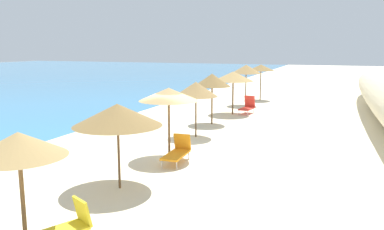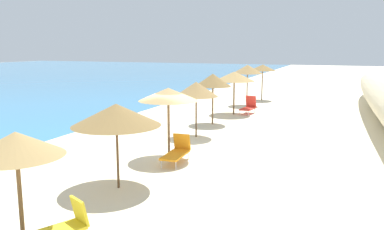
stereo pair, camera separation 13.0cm
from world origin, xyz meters
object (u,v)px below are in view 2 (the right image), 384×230
(beach_umbrella_4, at_px, (116,115))
(lounge_chair_1, at_px, (249,106))
(beach_umbrella_8, at_px, (234,76))
(beach_umbrella_7, at_px, (213,80))
(beach_umbrella_9, at_px, (248,69))
(beach_umbrella_6, at_px, (196,89))
(lounge_chair_3, at_px, (58,227))
(beach_umbrella_10, at_px, (263,68))
(beach_umbrella_5, at_px, (168,95))
(beach_umbrella_3, at_px, (16,144))
(lounge_chair_2, at_px, (177,151))

(beach_umbrella_4, height_order, lounge_chair_1, beach_umbrella_4)
(lounge_chair_1, bearing_deg, beach_umbrella_4, 94.07)
(beach_umbrella_4, bearing_deg, lounge_chair_1, -1.92)
(beach_umbrella_8, bearing_deg, beach_umbrella_7, 176.59)
(beach_umbrella_7, bearing_deg, beach_umbrella_9, -0.59)
(beach_umbrella_6, distance_m, lounge_chair_3, 10.97)
(beach_umbrella_8, relative_size, beach_umbrella_10, 0.95)
(beach_umbrella_5, relative_size, lounge_chair_1, 1.85)
(beach_umbrella_4, xyz_separation_m, beach_umbrella_10, (21.28, 0.06, 0.32))
(lounge_chair_1, bearing_deg, beach_umbrella_6, 90.17)
(beach_umbrella_7, distance_m, beach_umbrella_9, 7.52)
(lounge_chair_1, bearing_deg, beach_umbrella_3, 93.85)
(beach_umbrella_7, bearing_deg, lounge_chair_2, -171.39)
(beach_umbrella_4, relative_size, beach_umbrella_6, 1.01)
(beach_umbrella_4, distance_m, lounge_chair_2, 3.64)
(lounge_chair_3, bearing_deg, lounge_chair_2, -62.49)
(beach_umbrella_3, distance_m, lounge_chair_2, 6.97)
(beach_umbrella_3, bearing_deg, beach_umbrella_10, -0.31)
(lounge_chair_1, xyz_separation_m, lounge_chair_2, (-11.49, -0.09, -0.05))
(lounge_chair_2, bearing_deg, lounge_chair_1, -92.39)
(beach_umbrella_3, xyz_separation_m, beach_umbrella_4, (3.61, -0.19, 0.07))
(lounge_chair_2, bearing_deg, beach_umbrella_9, -88.84)
(beach_umbrella_3, bearing_deg, beach_umbrella_5, -2.23)
(beach_umbrella_9, bearing_deg, beach_umbrella_6, -178.94)
(beach_umbrella_4, bearing_deg, beach_umbrella_6, 2.07)
(beach_umbrella_10, bearing_deg, beach_umbrella_6, 179.16)
(beach_umbrella_9, bearing_deg, beach_umbrella_7, 179.41)
(beach_umbrella_5, distance_m, lounge_chair_2, 2.13)
(beach_umbrella_10, relative_size, lounge_chair_2, 1.74)
(beach_umbrella_8, relative_size, lounge_chair_2, 1.66)
(beach_umbrella_10, distance_m, lounge_chair_1, 7.04)
(lounge_chair_3, bearing_deg, beach_umbrella_7, -58.68)
(beach_umbrella_4, distance_m, beach_umbrella_9, 17.99)
(beach_umbrella_8, distance_m, lounge_chair_3, 17.68)
(beach_umbrella_6, distance_m, beach_umbrella_8, 6.77)
(beach_umbrella_5, height_order, beach_umbrella_9, beach_umbrella_9)
(lounge_chair_1, bearing_deg, beach_umbrella_10, -79.36)
(beach_umbrella_3, bearing_deg, lounge_chair_3, -85.71)
(beach_umbrella_3, relative_size, beach_umbrella_5, 0.91)
(beach_umbrella_3, xyz_separation_m, beach_umbrella_10, (24.89, -0.14, 0.39))
(beach_umbrella_7, distance_m, lounge_chair_2, 7.72)
(beach_umbrella_7, bearing_deg, lounge_chair_3, -174.78)
(beach_umbrella_10, bearing_deg, beach_umbrella_7, 177.44)
(beach_umbrella_4, distance_m, beach_umbrella_7, 10.48)
(beach_umbrella_10, bearing_deg, lounge_chair_3, -178.16)
(lounge_chair_1, bearing_deg, lounge_chair_2, 96.43)
(beach_umbrella_3, xyz_separation_m, beach_umbrella_6, (10.84, 0.07, 0.09))
(lounge_chair_2, bearing_deg, beach_umbrella_6, -81.37)
(lounge_chair_3, bearing_deg, beach_umbrella_5, -58.52)
(lounge_chair_1, bearing_deg, beach_umbrella_5, 93.90)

